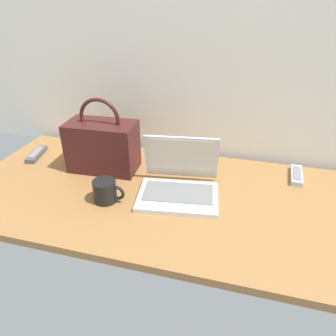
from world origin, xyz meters
TOP-DOWN VIEW (x-y plane):
  - desk at (0.00, 0.00)m, footprint 1.60×0.76m
  - laptop at (0.08, 0.02)m, footprint 0.34×0.31m
  - coffee_mug at (-0.17, -0.10)m, footprint 0.13×0.09m
  - remote_control_near at (-0.66, 0.15)m, footprint 0.08×0.17m
  - remote_control_far at (0.55, 0.27)m, footprint 0.06×0.16m
  - handbag at (-0.29, 0.13)m, footprint 0.31×0.17m

SIDE VIEW (x-z plane):
  - desk at x=0.00m, z-range 0.00..0.03m
  - remote_control_near at x=-0.66m, z-range 0.03..0.05m
  - remote_control_far at x=0.55m, z-range 0.03..0.05m
  - coffee_mug at x=-0.17m, z-range 0.03..0.12m
  - laptop at x=0.08m, z-range -0.03..0.18m
  - handbag at x=-0.29m, z-range -0.02..0.31m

